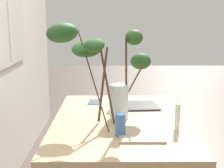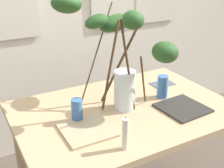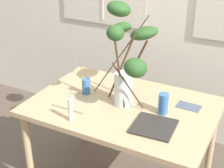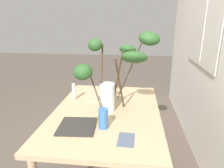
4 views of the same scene
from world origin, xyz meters
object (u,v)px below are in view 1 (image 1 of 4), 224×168
object	(u,v)px
drinking_glass_blue_left	(120,125)
plate_square_left	(141,134)
dining_table	(120,129)
plate_square_right	(141,106)
pillar_candle	(177,117)
drinking_glass_blue_right	(116,98)
vase_with_branches	(104,63)

from	to	relation	value
drinking_glass_blue_left	plate_square_left	size ratio (longest dim) A/B	0.50
dining_table	plate_square_right	size ratio (longest dim) A/B	4.96
plate_square_left	pillar_candle	bearing A→B (deg)	-67.25
plate_square_right	drinking_glass_blue_left	bearing A→B (deg)	163.78
drinking_glass_blue_right	drinking_glass_blue_left	bearing A→B (deg)	-178.83
drinking_glass_blue_left	plate_square_right	size ratio (longest dim) A/B	0.50
plate_square_left	pillar_candle	xyz separation A→B (m)	(0.09, -0.22, 0.07)
vase_with_branches	drinking_glass_blue_right	bearing A→B (deg)	-15.51
dining_table	drinking_glass_blue_left	size ratio (longest dim) A/B	9.88
drinking_glass_blue_left	pillar_candle	world-z (taller)	pillar_candle
dining_table	plate_square_left	bearing A→B (deg)	-158.97
plate_square_right	plate_square_left	bearing A→B (deg)	174.88
plate_square_left	plate_square_right	bearing A→B (deg)	-5.12
plate_square_left	drinking_glass_blue_right	bearing A→B (deg)	12.77
pillar_candle	dining_table	bearing A→B (deg)	59.11
drinking_glass_blue_left	plate_square_left	bearing A→B (deg)	-88.90
dining_table	plate_square_right	xyz separation A→B (m)	(0.29, -0.17, 0.08)
vase_with_branches	drinking_glass_blue_right	size ratio (longest dim) A/B	4.90
drinking_glass_blue_left	pillar_candle	xyz separation A→B (m)	(0.10, -0.34, 0.02)
dining_table	drinking_glass_blue_right	bearing A→B (deg)	3.60
plate_square_left	plate_square_right	world-z (taller)	same
drinking_glass_blue_right	plate_square_left	bearing A→B (deg)	-167.23
vase_with_branches	pillar_candle	size ratio (longest dim) A/B	4.15
drinking_glass_blue_right	plate_square_left	size ratio (longest dim) A/B	0.57
pillar_candle	plate_square_left	bearing A→B (deg)	112.75
drinking_glass_blue_right	plate_square_right	size ratio (longest dim) A/B	0.57
vase_with_branches	plate_square_right	bearing A→B (deg)	-40.27
dining_table	pillar_candle	bearing A→B (deg)	-120.89
plate_square_right	pillar_candle	distance (m)	0.53
plate_square_left	dining_table	bearing A→B (deg)	21.03
drinking_glass_blue_left	plate_square_left	world-z (taller)	drinking_glass_blue_left
drinking_glass_blue_left	drinking_glass_blue_right	size ratio (longest dim) A/B	0.89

